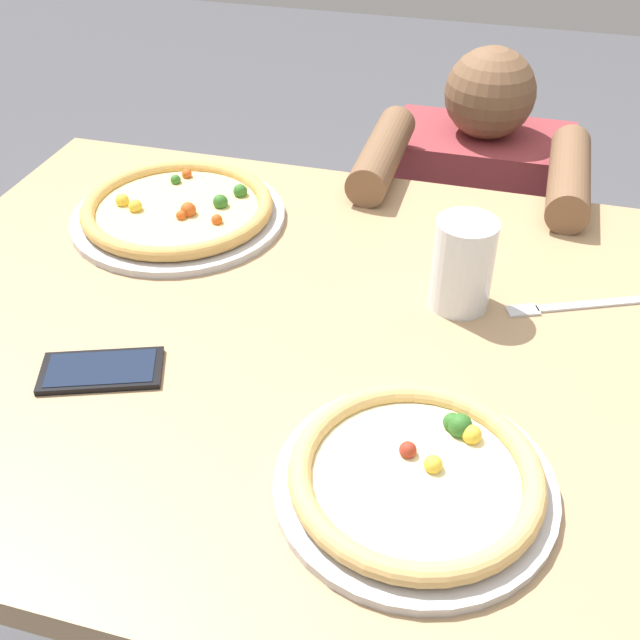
{
  "coord_description": "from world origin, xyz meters",
  "views": [
    {
      "loc": [
        0.22,
        -0.78,
        1.39
      ],
      "look_at": [
        0.01,
        -0.01,
        0.78
      ],
      "focal_mm": 43.65,
      "sensor_mm": 36.0,
      "label": 1
    }
  ],
  "objects_px": {
    "pizza_near": "(416,478)",
    "cell_phone": "(101,370)",
    "diner_seated": "(465,270)",
    "water_cup_clear": "(463,264)",
    "pizza_far": "(178,210)",
    "fork": "(570,306)"
  },
  "relations": [
    {
      "from": "water_cup_clear",
      "to": "diner_seated",
      "type": "xyz_separation_m",
      "value": [
        -0.02,
        0.59,
        -0.4
      ]
    },
    {
      "from": "pizza_near",
      "to": "diner_seated",
      "type": "bearing_deg",
      "value": 91.57
    },
    {
      "from": "pizza_near",
      "to": "diner_seated",
      "type": "height_order",
      "value": "diner_seated"
    },
    {
      "from": "pizza_near",
      "to": "cell_phone",
      "type": "bearing_deg",
      "value": 169.14
    },
    {
      "from": "water_cup_clear",
      "to": "cell_phone",
      "type": "relative_size",
      "value": 0.79
    },
    {
      "from": "pizza_near",
      "to": "cell_phone",
      "type": "xyz_separation_m",
      "value": [
        -0.41,
        0.08,
        -0.01
      ]
    },
    {
      "from": "cell_phone",
      "to": "diner_seated",
      "type": "xyz_separation_m",
      "value": [
        0.38,
        0.86,
        -0.33
      ]
    },
    {
      "from": "pizza_far",
      "to": "water_cup_clear",
      "type": "relative_size",
      "value": 2.65
    },
    {
      "from": "water_cup_clear",
      "to": "cell_phone",
      "type": "distance_m",
      "value": 0.49
    },
    {
      "from": "pizza_near",
      "to": "pizza_far",
      "type": "relative_size",
      "value": 0.86
    },
    {
      "from": "cell_phone",
      "to": "pizza_far",
      "type": "bearing_deg",
      "value": 99.25
    },
    {
      "from": "fork",
      "to": "diner_seated",
      "type": "distance_m",
      "value": 0.67
    },
    {
      "from": "pizza_near",
      "to": "pizza_far",
      "type": "distance_m",
      "value": 0.66
    },
    {
      "from": "pizza_far",
      "to": "water_cup_clear",
      "type": "bearing_deg",
      "value": -13.23
    },
    {
      "from": "fork",
      "to": "diner_seated",
      "type": "xyz_separation_m",
      "value": [
        -0.18,
        0.56,
        -0.33
      ]
    },
    {
      "from": "cell_phone",
      "to": "diner_seated",
      "type": "height_order",
      "value": "diner_seated"
    },
    {
      "from": "water_cup_clear",
      "to": "diner_seated",
      "type": "bearing_deg",
      "value": 92.4
    },
    {
      "from": "pizza_far",
      "to": "fork",
      "type": "xyz_separation_m",
      "value": [
        0.62,
        -0.08,
        -0.02
      ]
    },
    {
      "from": "pizza_far",
      "to": "cell_phone",
      "type": "relative_size",
      "value": 2.09
    },
    {
      "from": "fork",
      "to": "cell_phone",
      "type": "relative_size",
      "value": 1.16
    },
    {
      "from": "fork",
      "to": "cell_phone",
      "type": "distance_m",
      "value": 0.64
    },
    {
      "from": "pizza_far",
      "to": "fork",
      "type": "height_order",
      "value": "pizza_far"
    }
  ]
}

